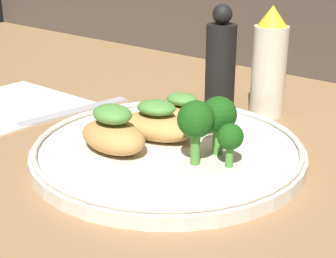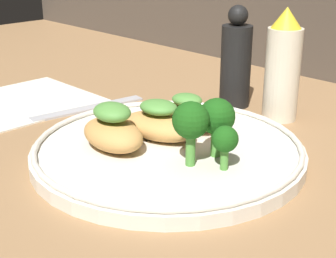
# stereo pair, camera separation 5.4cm
# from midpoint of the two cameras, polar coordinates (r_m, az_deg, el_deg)

# --- Properties ---
(ground_plane) EXTENTS (1.80, 1.80, 0.01)m
(ground_plane) POSITION_cam_midpoint_polar(r_m,az_deg,el_deg) (0.56, -2.79, -3.80)
(ground_plane) COLOR #936D47
(plate) EXTENTS (0.29, 0.29, 0.02)m
(plate) POSITION_cam_midpoint_polar(r_m,az_deg,el_deg) (0.55, -2.82, -2.40)
(plate) COLOR silver
(plate) RESTS_ON ground_plane
(grilled_meat_front) EXTENTS (0.09, 0.06, 0.05)m
(grilled_meat_front) POSITION_cam_midpoint_polar(r_m,az_deg,el_deg) (0.54, -8.99, -0.45)
(grilled_meat_front) COLOR tan
(grilled_meat_front) RESTS_ON plate
(grilled_meat_middle) EXTENTS (0.10, 0.07, 0.04)m
(grilled_meat_middle) POSITION_cam_midpoint_polar(r_m,az_deg,el_deg) (0.56, -4.04, 0.54)
(grilled_meat_middle) COLOR tan
(grilled_meat_middle) RESTS_ON plate
(grilled_meat_back) EXTENTS (0.10, 0.07, 0.04)m
(grilled_meat_back) POSITION_cam_midpoint_polar(r_m,az_deg,el_deg) (0.59, -1.08, 1.56)
(grilled_meat_back) COLOR tan
(grilled_meat_back) RESTS_ON plate
(broccoli_bunch) EXTENTS (0.06, 0.07, 0.07)m
(broccoli_bunch) POSITION_cam_midpoint_polar(r_m,az_deg,el_deg) (0.50, 1.74, 0.81)
(broccoli_bunch) COLOR #4C8E38
(broccoli_bunch) RESTS_ON plate
(sauce_bottle) EXTENTS (0.04, 0.04, 0.14)m
(sauce_bottle) POSITION_cam_midpoint_polar(r_m,az_deg,el_deg) (0.67, 8.90, 7.08)
(sauce_bottle) COLOR beige
(sauce_bottle) RESTS_ON ground_plane
(pepper_grinder) EXTENTS (0.04, 0.04, 0.14)m
(pepper_grinder) POSITION_cam_midpoint_polar(r_m,az_deg,el_deg) (0.71, 3.69, 7.58)
(pepper_grinder) COLOR black
(pepper_grinder) RESTS_ON ground_plane
(fork) EXTENTS (0.04, 0.17, 0.01)m
(fork) POSITION_cam_midpoint_polar(r_m,az_deg,el_deg) (0.71, -12.47, 2.00)
(fork) COLOR #B2B2B7
(fork) RESTS_ON ground_plane
(napkin) EXTENTS (0.18, 0.18, 0.00)m
(napkin) POSITION_cam_midpoint_polar(r_m,az_deg,el_deg) (0.76, -19.31, 2.44)
(napkin) COLOR silver
(napkin) RESTS_ON ground_plane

